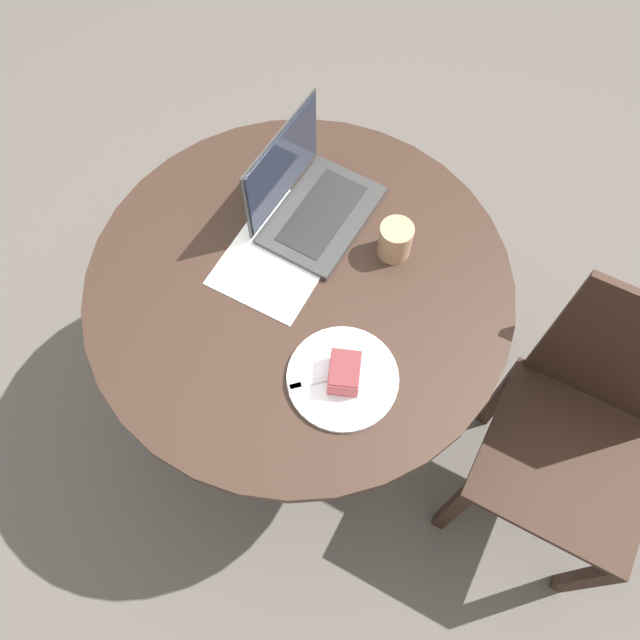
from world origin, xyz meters
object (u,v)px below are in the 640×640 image
chair (582,433)px  plate (343,378)px  coffee_glass (395,240)px  laptop (311,201)px

chair → plate: 0.67m
chair → coffee_glass: bearing=-10.1°
plate → laptop: laptop is taller
plate → chair: bearing=121.1°
chair → coffee_glass: size_ratio=9.81×
plate → coffee_glass: size_ratio=2.59×
plate → coffee_glass: bearing=-165.5°
plate → laptop: (-0.32, -0.32, 0.04)m
chair → laptop: bearing=-7.8°
laptop → plate: bearing=39.9°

